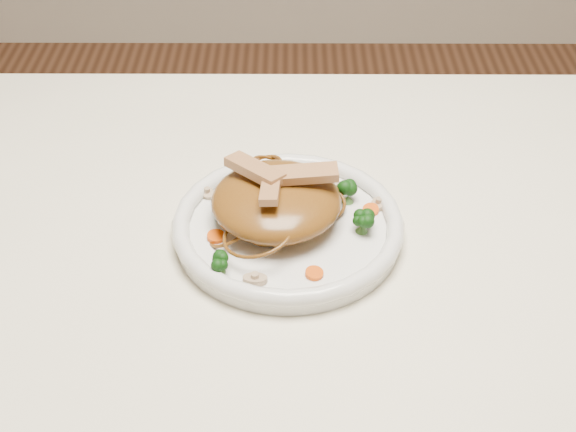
{
  "coord_description": "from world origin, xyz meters",
  "views": [
    {
      "loc": [
        -0.05,
        -0.69,
        1.35
      ],
      "look_at": [
        -0.05,
        0.02,
        0.78
      ],
      "focal_mm": 50.25,
      "sensor_mm": 36.0,
      "label": 1
    }
  ],
  "objects": [
    {
      "name": "chicken_b",
      "position": [
        -0.09,
        0.04,
        0.83
      ],
      "size": [
        0.07,
        0.07,
        0.01
      ],
      "primitive_type": "cube",
      "rotation": [
        0.0,
        0.0,
        2.39
      ],
      "color": "tan",
      "rests_on": "noodle_mound"
    },
    {
      "name": "mushroom_0",
      "position": [
        -0.09,
        -0.07,
        0.77
      ],
      "size": [
        0.03,
        0.03,
        0.01
      ],
      "primitive_type": "cylinder",
      "rotation": [
        0.0,
        0.0,
        -0.04
      ],
      "color": "beige",
      "rests_on": "plate"
    },
    {
      "name": "carrot_2",
      "position": [
        0.04,
        0.04,
        0.77
      ],
      "size": [
        0.02,
        0.02,
        0.0
      ],
      "primitive_type": "cylinder",
      "rotation": [
        0.0,
        0.0,
        0.33
      ],
      "color": "#E04A08",
      "rests_on": "plate"
    },
    {
      "name": "chicken_a",
      "position": [
        -0.03,
        0.03,
        0.83
      ],
      "size": [
        0.08,
        0.03,
        0.01
      ],
      "primitive_type": "cube",
      "rotation": [
        0.0,
        0.0,
        0.06
      ],
      "color": "tan",
      "rests_on": "noodle_mound"
    },
    {
      "name": "broccoli_1",
      "position": [
        -0.13,
        0.04,
        0.78
      ],
      "size": [
        0.03,
        0.03,
        0.03
      ],
      "primitive_type": null,
      "rotation": [
        0.0,
        0.0,
        0.03
      ],
      "color": "#0E410D",
      "rests_on": "plate"
    },
    {
      "name": "mushroom_1",
      "position": [
        0.05,
        0.05,
        0.77
      ],
      "size": [
        0.03,
        0.03,
        0.01
      ],
      "primitive_type": "cylinder",
      "rotation": [
        0.0,
        0.0,
        1.11
      ],
      "color": "beige",
      "rests_on": "plate"
    },
    {
      "name": "carrot_3",
      "position": [
        -0.08,
        0.11,
        0.77
      ],
      "size": [
        0.02,
        0.02,
        0.0
      ],
      "primitive_type": "cylinder",
      "rotation": [
        0.0,
        0.0,
        0.33
      ],
      "color": "#E04A08",
      "rests_on": "plate"
    },
    {
      "name": "chicken_c",
      "position": [
        -0.07,
        0.01,
        0.83
      ],
      "size": [
        0.02,
        0.06,
        0.01
      ],
      "primitive_type": "cube",
      "rotation": [
        0.0,
        0.0,
        4.65
      ],
      "color": "tan",
      "rests_on": "noodle_mound"
    },
    {
      "name": "broccoli_2",
      "position": [
        -0.13,
        -0.06,
        0.78
      ],
      "size": [
        0.03,
        0.03,
        0.03
      ],
      "primitive_type": null,
      "rotation": [
        0.0,
        0.0,
        0.06
      ],
      "color": "#0E410D",
      "rests_on": "plate"
    },
    {
      "name": "table",
      "position": [
        0.0,
        0.0,
        0.65
      ],
      "size": [
        1.2,
        0.8,
        0.75
      ],
      "color": "white",
      "rests_on": "ground"
    },
    {
      "name": "carrot_0",
      "position": [
        -0.01,
        0.11,
        0.77
      ],
      "size": [
        0.03,
        0.03,
        0.0
      ],
      "primitive_type": "cylinder",
      "rotation": [
        0.0,
        0.0,
        0.34
      ],
      "color": "#E04A08",
      "rests_on": "plate"
    },
    {
      "name": "noodle_mound",
      "position": [
        -0.07,
        0.03,
        0.79
      ],
      "size": [
        0.16,
        0.16,
        0.05
      ],
      "primitive_type": "ellipsoid",
      "rotation": [
        0.0,
        0.0,
        0.11
      ],
      "color": "brown",
      "rests_on": "plate"
    },
    {
      "name": "mushroom_3",
      "position": [
        -0.0,
        0.1,
        0.77
      ],
      "size": [
        0.03,
        0.03,
        0.01
      ],
      "primitive_type": "cylinder",
      "rotation": [
        0.0,
        0.0,
        2.01
      ],
      "color": "beige",
      "rests_on": "plate"
    },
    {
      "name": "carrot_1",
      "position": [
        -0.13,
        -0.01,
        0.77
      ],
      "size": [
        0.03,
        0.03,
        0.0
      ],
      "primitive_type": "cylinder",
      "rotation": [
        0.0,
        0.0,
        -0.27
      ],
      "color": "#E04A08",
      "rests_on": "plate"
    },
    {
      "name": "plate",
      "position": [
        -0.05,
        0.02,
        0.76
      ],
      "size": [
        0.32,
        0.32,
        0.02
      ],
      "primitive_type": "cylinder",
      "rotation": [
        0.0,
        0.0,
        0.26
      ],
      "color": "white",
      "rests_on": "table"
    },
    {
      "name": "mushroom_2",
      "position": [
        -0.15,
        0.07,
        0.77
      ],
      "size": [
        0.03,
        0.03,
        0.01
      ],
      "primitive_type": "cylinder",
      "rotation": [
        0.0,
        0.0,
        -0.8
      ],
      "color": "beige",
      "rests_on": "plate"
    },
    {
      "name": "broccoli_3",
      "position": [
        0.03,
        0.01,
        0.78
      ],
      "size": [
        0.03,
        0.03,
        0.03
      ],
      "primitive_type": null,
      "rotation": [
        0.0,
        0.0,
        0.22
      ],
      "color": "#0E410D",
      "rests_on": "plate"
    },
    {
      "name": "broccoli_0",
      "position": [
        0.02,
        0.06,
        0.78
      ],
      "size": [
        0.03,
        0.03,
        0.03
      ],
      "primitive_type": null,
      "rotation": [
        0.0,
        0.0,
        -0.14
      ],
      "color": "#0E410D",
      "rests_on": "plate"
    },
    {
      "name": "carrot_4",
      "position": [
        -0.02,
        -0.06,
        0.77
      ],
      "size": [
        0.02,
        0.02,
        0.0
      ],
      "primitive_type": "cylinder",
      "rotation": [
        0.0,
        0.0,
        -0.11
      ],
      "color": "#E04A08",
      "rests_on": "plate"
    }
  ]
}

